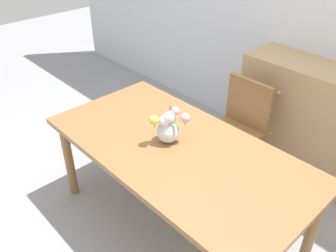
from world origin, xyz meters
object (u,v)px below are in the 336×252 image
(dresser, at_px, (319,125))
(chair_far, at_px, (239,124))
(dining_table, at_px, (177,156))
(flower_vase, at_px, (168,127))

(dresser, bearing_deg, chair_far, -131.71)
(chair_far, bearing_deg, dining_table, 96.04)
(dining_table, relative_size, flower_vase, 7.21)
(flower_vase, bearing_deg, chair_far, 89.67)
(chair_far, distance_m, dresser, 0.69)
(dining_table, bearing_deg, dresser, 74.26)
(dresser, xyz_separation_m, flower_vase, (-0.47, -1.33, 0.35))
(dining_table, relative_size, dresser, 1.33)
(dining_table, relative_size, chair_far, 2.07)
(dining_table, distance_m, chair_far, 0.83)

